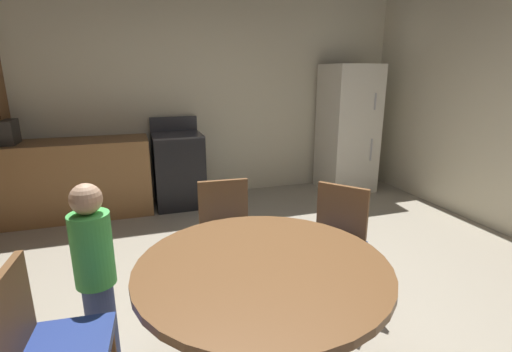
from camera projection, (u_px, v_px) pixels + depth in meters
The scene contains 10 objects.
ground_plane at pixel (289, 330), 2.47m from camera, with size 14.00×14.00×0.00m, color #A89E89.
wall_back at pixel (199, 96), 4.94m from camera, with size 5.86×0.12×2.70m, color beige.
kitchen_counter at pixel (65, 180), 4.31m from camera, with size 1.92×0.60×0.90m, color olive.
oven_range at pixel (179, 169), 4.71m from camera, with size 0.60×0.60×1.10m.
refrigerator at pixel (347, 129), 5.27m from camera, with size 0.68×0.68×1.76m.
dining_table at pixel (263, 291), 1.85m from camera, with size 1.24×1.24×0.76m.
chair_north at pixel (227, 231), 2.80m from camera, with size 0.42×0.42×0.87m.
chair_northeast at pixel (335, 238), 2.68m from camera, with size 0.56×0.56×0.87m.
chair_west at pixel (47, 342), 1.65m from camera, with size 0.43×0.43×0.87m.
person_child at pixel (95, 271), 2.09m from camera, with size 0.30×0.30×1.09m.
Camera 1 is at (-0.87, -1.93, 1.66)m, focal length 26.14 mm.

